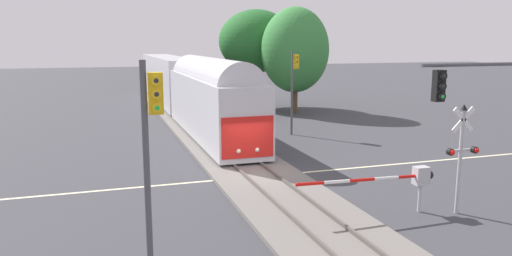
% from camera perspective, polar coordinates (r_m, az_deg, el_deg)
% --- Properties ---
extents(ground_plane, '(220.00, 220.00, 0.00)m').
position_cam_1_polar(ground_plane, '(23.67, 0.07, -5.78)').
color(ground_plane, '#3D3D42').
extents(road_centre_stripe, '(44.00, 0.20, 0.01)m').
position_cam_1_polar(road_centre_stripe, '(23.67, 0.07, -5.77)').
color(road_centre_stripe, beige).
rests_on(road_centre_stripe, ground).
extents(railway_track, '(4.40, 80.00, 0.32)m').
position_cam_1_polar(railway_track, '(23.64, 0.07, -5.56)').
color(railway_track, slate).
rests_on(railway_track, ground).
extents(commuter_train, '(3.04, 41.02, 5.16)m').
position_cam_1_polar(commuter_train, '(42.85, -8.47, 5.07)').
color(commuter_train, silver).
rests_on(commuter_train, railway_track).
extents(crossing_gate_near, '(5.74, 0.40, 1.80)m').
position_cam_1_polar(crossing_gate_near, '(19.24, 17.42, -5.68)').
color(crossing_gate_near, '#B7B7BC').
rests_on(crossing_gate_near, ground).
extents(crossing_signal_mast, '(1.36, 0.44, 4.23)m').
position_cam_1_polar(crossing_signal_mast, '(19.65, 23.11, -2.19)').
color(crossing_signal_mast, '#B2B2B7').
rests_on(crossing_signal_mast, ground).
extents(traffic_signal_far_side, '(0.53, 0.38, 5.93)m').
position_cam_1_polar(traffic_signal_far_side, '(33.87, 4.51, 5.83)').
color(traffic_signal_far_side, '#4C4C51').
rests_on(traffic_signal_far_side, ground).
extents(traffic_signal_near_right, '(5.06, 0.38, 6.03)m').
position_cam_1_polar(traffic_signal_near_right, '(18.13, 27.21, 2.91)').
color(traffic_signal_near_right, '#4C4C51').
rests_on(traffic_signal_near_right, ground).
extents(traffic_signal_near_left, '(0.53, 0.38, 6.08)m').
position_cam_1_polar(traffic_signal_near_left, '(11.92, -12.29, -1.88)').
color(traffic_signal_near_left, '#4C4C51').
rests_on(traffic_signal_near_left, ground).
extents(elm_centre_background, '(7.42, 7.42, 9.65)m').
position_cam_1_polar(elm_centre_background, '(48.52, 0.01, 10.21)').
color(elm_centre_background, brown).
rests_on(elm_centre_background, ground).
extents(oak_far_right, '(6.22, 6.22, 9.64)m').
position_cam_1_polar(oak_far_right, '(44.76, 4.62, 9.16)').
color(oak_far_right, brown).
rests_on(oak_far_right, ground).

